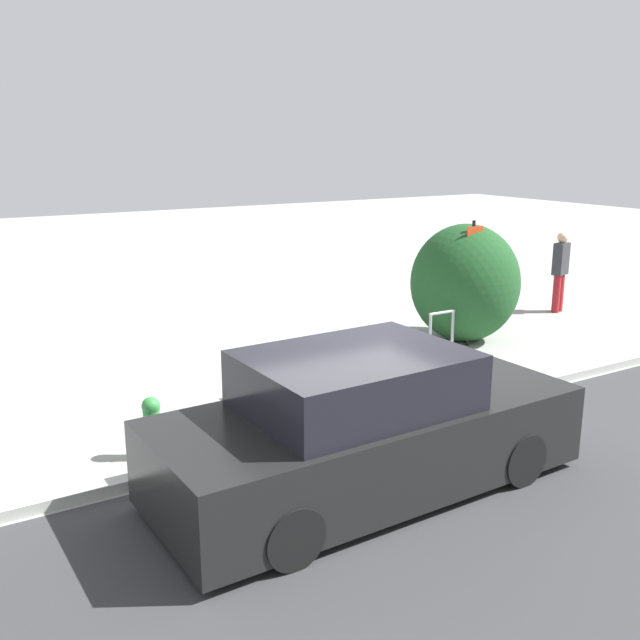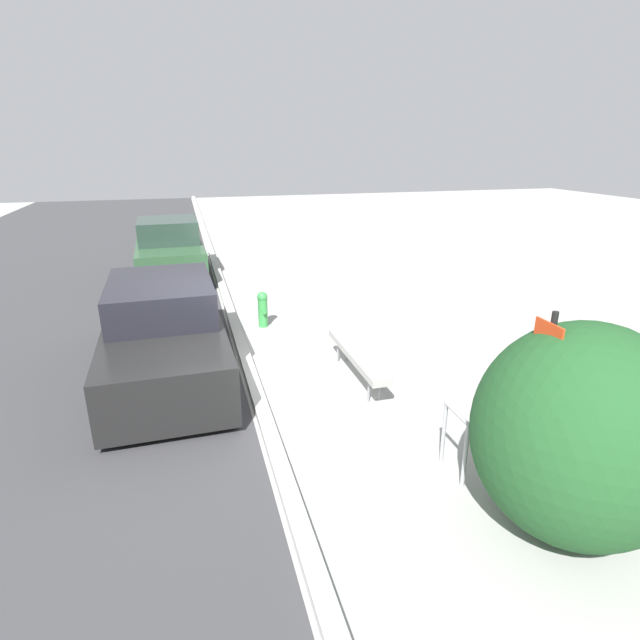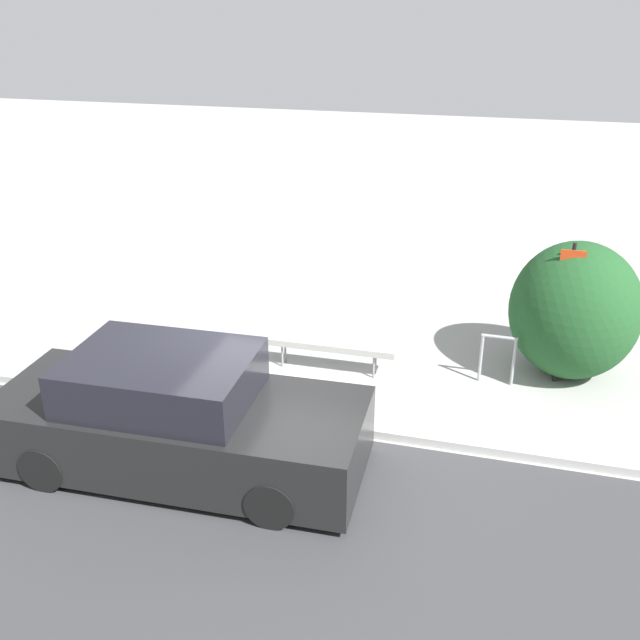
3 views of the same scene
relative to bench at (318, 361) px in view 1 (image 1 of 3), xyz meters
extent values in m
plane|color=#9E9E99|center=(-0.30, -1.69, -0.44)|extent=(60.00, 60.00, 0.00)
cube|color=#B7B7B2|center=(-0.30, -1.69, -0.38)|extent=(60.00, 0.20, 0.13)
cylinder|color=gray|center=(-0.76, -0.09, -0.24)|extent=(0.04, 0.04, 0.39)
cylinder|color=gray|center=(0.76, -0.08, -0.24)|extent=(0.04, 0.04, 0.39)
cylinder|color=gray|center=(-0.76, 0.08, -0.24)|extent=(0.04, 0.04, 0.39)
cylinder|color=gray|center=(0.76, 0.09, -0.24)|extent=(0.04, 0.04, 0.39)
cube|color=#999993|center=(0.00, 0.00, 0.01)|extent=(2.18, 0.33, 0.11)
cylinder|color=#99999E|center=(2.40, 0.27, -0.04)|extent=(0.05, 0.05, 0.80)
cylinder|color=#99999E|center=(2.90, 0.27, -0.04)|extent=(0.05, 0.05, 0.80)
cylinder|color=#99999E|center=(2.65, 0.27, 0.36)|extent=(0.55, 0.06, 0.05)
cylinder|color=black|center=(3.56, 0.57, 0.71)|extent=(0.06, 0.06, 2.30)
cube|color=red|center=(3.56, 0.53, 1.53)|extent=(0.36, 0.02, 0.46)
cylinder|color=#338C3F|center=(-2.94, -1.09, -0.14)|extent=(0.20, 0.20, 0.60)
sphere|color=#338C3F|center=(-2.94, -1.09, 0.21)|extent=(0.22, 0.22, 0.22)
cylinder|color=#338C3F|center=(-3.08, -1.09, -0.08)|extent=(0.08, 0.07, 0.07)
cylinder|color=#338C3F|center=(-2.80, -1.09, -0.08)|extent=(0.08, 0.07, 0.07)
ellipsoid|color=#1E4C23|center=(3.74, 0.92, 0.66)|extent=(2.01, 2.04, 2.19)
cylinder|color=maroon|center=(6.98, 1.52, -0.02)|extent=(0.16, 0.16, 0.83)
cylinder|color=maroon|center=(7.15, 1.57, -0.02)|extent=(0.16, 0.16, 0.83)
cube|color=#333338|center=(7.06, 1.55, 0.74)|extent=(0.44, 0.32, 0.69)
sphere|color=beige|center=(7.06, 1.55, 1.20)|extent=(0.24, 0.24, 0.24)
cylinder|color=black|center=(0.26, -2.12, -0.14)|extent=(0.60, 0.20, 0.60)
cylinder|color=black|center=(0.31, -3.83, -0.14)|extent=(0.60, 0.20, 0.60)
cylinder|color=black|center=(-2.65, -2.20, -0.14)|extent=(0.60, 0.20, 0.60)
cylinder|color=black|center=(-2.60, -3.91, -0.14)|extent=(0.60, 0.20, 0.60)
cube|color=black|center=(-1.17, -3.02, 0.10)|extent=(4.75, 1.98, 0.87)
cube|color=black|center=(-1.36, -3.02, 0.82)|extent=(2.30, 1.72, 0.61)
camera|label=1|loc=(-5.28, -8.84, 3.26)|focal=40.00mm
camera|label=2|loc=(7.05, -2.56, 3.28)|focal=28.00mm
camera|label=3|loc=(2.55, -9.98, 5.12)|focal=40.00mm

